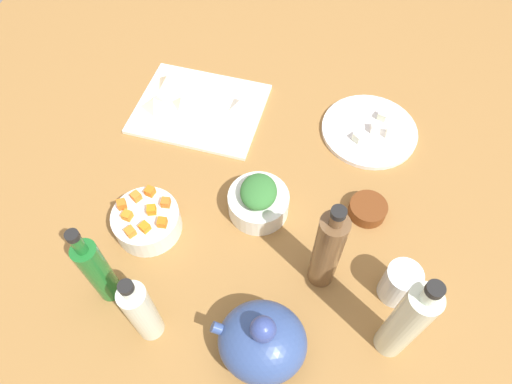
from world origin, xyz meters
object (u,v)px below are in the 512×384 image
at_px(bottle_2, 406,322).
at_px(drinking_glass_0, 400,283).
at_px(bowl_greens, 258,203).
at_px(bottle_1, 327,251).
at_px(cutting_board, 200,109).
at_px(bowl_carrots, 147,222).
at_px(bottle_0, 142,312).
at_px(plate_tofu, 369,131).
at_px(bowl_small_side, 368,209).
at_px(teapot, 262,341).
at_px(bottle_3, 97,271).

bearing_deg(bottle_2, drinking_glass_0, -92.80).
distance_m(bowl_greens, bottle_1, 0.22).
distance_m(bottle_1, bottle_2, 0.18).
xyz_separation_m(cutting_board, drinking_glass_0, (-0.52, 0.39, 0.04)).
xyz_separation_m(bowl_carrots, drinking_glass_0, (-0.53, 0.03, 0.02)).
bearing_deg(bottle_0, plate_tofu, -122.11).
distance_m(cutting_board, bottle_1, 0.55).
xyz_separation_m(plate_tofu, bowl_greens, (0.22, 0.28, 0.02)).
relative_size(cutting_board, drinking_glass_0, 3.50).
relative_size(cutting_board, bowl_small_side, 3.85).
bearing_deg(bowl_small_side, cutting_board, -25.93).
xyz_separation_m(cutting_board, teapot, (-0.29, 0.56, 0.05)).
bearing_deg(bowl_small_side, teapot, 64.17).
relative_size(bowl_small_side, bottle_1, 0.32).
xyz_separation_m(plate_tofu, drinking_glass_0, (-0.08, 0.41, 0.04)).
relative_size(bowl_greens, bottle_1, 0.52).
distance_m(cutting_board, bottle_3, 0.52).
bearing_deg(cutting_board, bottle_3, 86.07).
relative_size(bottle_0, bottle_3, 0.89).
distance_m(bottle_0, drinking_glass_0, 0.49).
distance_m(bottle_0, bottle_2, 0.45).
xyz_separation_m(bottle_0, drinking_glass_0, (-0.45, -0.17, -0.05)).
bearing_deg(teapot, drinking_glass_0, -144.48).
distance_m(bowl_small_side, teapot, 0.38).
xyz_separation_m(bowl_small_side, teapot, (0.17, 0.34, 0.04)).
relative_size(bottle_3, drinking_glass_0, 2.66).
bearing_deg(bottle_2, bottle_0, 8.90).
bearing_deg(cutting_board, bowl_carrots, 88.54).
height_order(plate_tofu, bottle_2, bottle_2).
bearing_deg(cutting_board, plate_tofu, -177.60).
relative_size(bottle_0, drinking_glass_0, 2.36).
height_order(cutting_board, teapot, teapot).
height_order(plate_tofu, bowl_carrots, bowl_carrots).
bearing_deg(bottle_1, bowl_carrots, -4.46).
relative_size(bowl_small_side, bottle_3, 0.34).
bearing_deg(plate_tofu, drinking_glass_0, 101.59).
xyz_separation_m(cutting_board, bowl_greens, (-0.21, 0.26, 0.02)).
relative_size(teapot, drinking_glass_0, 1.91).
bearing_deg(plate_tofu, bottle_2, 98.75).
bearing_deg(bottle_0, bottle_3, -27.25).
bearing_deg(bottle_1, teapot, 63.46).
bearing_deg(bowl_small_side, bottle_1, 64.88).
relative_size(bottle_0, bottle_1, 0.83).
relative_size(cutting_board, bowl_greens, 2.40).
relative_size(cutting_board, teapot, 1.83).
bearing_deg(bowl_small_side, bottle_0, 42.33).
bearing_deg(bottle_3, bottle_0, 152.75).
distance_m(bottle_1, bottle_3, 0.43).
height_order(teapot, drinking_glass_0, teapot).
distance_m(plate_tofu, bowl_carrots, 0.59).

